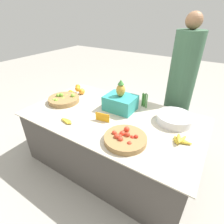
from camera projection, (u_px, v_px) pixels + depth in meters
name	position (u px, v px, depth m)	size (l,w,h in m)	color
ground_plane	(112.00, 160.00, 2.20)	(12.00, 12.00, 0.00)	#A39E93
market_table	(112.00, 139.00, 2.03)	(1.87, 1.06, 0.64)	#4C4742
lime_bowl	(64.00, 99.00, 2.15)	(0.37, 0.37, 0.10)	olive
tomato_basket	(125.00, 138.00, 1.50)	(0.37, 0.37, 0.09)	olive
orange_pile	(77.00, 90.00, 2.33)	(0.19, 0.19, 0.12)	orange
metal_bowl	(175.00, 118.00, 1.75)	(0.35, 0.35, 0.08)	silver
price_sign	(102.00, 117.00, 1.77)	(0.15, 0.03, 0.09)	orange
produce_crate	(121.00, 102.00, 1.95)	(0.33, 0.26, 0.36)	teal
veg_bundle	(145.00, 100.00, 2.02)	(0.08, 0.06, 0.16)	#428438
banana_bunch_front_right	(66.00, 121.00, 1.76)	(0.17, 0.07, 0.03)	gold
banana_bunch_front_center	(180.00, 140.00, 1.49)	(0.17, 0.15, 0.06)	gold
banana_bunch_middle_left	(110.00, 97.00, 2.24)	(0.19, 0.20, 0.06)	gold
vendor_person	(179.00, 91.00, 2.18)	(0.32, 0.32, 1.62)	#385B42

